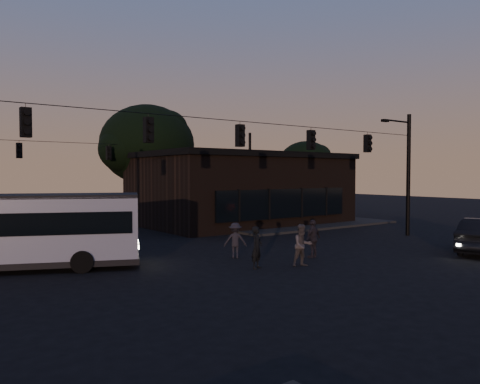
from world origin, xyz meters
TOP-DOWN VIEW (x-y plane):
  - ground at (0.00, 0.00)m, footprint 120.00×120.00m
  - sidewalk_far_right at (12.00, 14.00)m, footprint 14.00×10.00m
  - building at (9.00, 15.97)m, footprint 15.40×10.41m
  - tree_behind at (4.00, 22.00)m, footprint 7.60×7.60m
  - tree_right at (18.00, 18.00)m, footprint 5.20×5.20m
  - signal_rig_near at (0.00, 4.00)m, footprint 26.24×0.30m
  - signal_rig_far at (0.00, 20.00)m, footprint 26.24×0.30m
  - bus at (-9.28, 7.34)m, footprint 10.75×6.53m
  - pedestrian_a at (-0.92, 1.62)m, footprint 0.74×0.64m
  - pedestrian_b at (0.88, 0.86)m, footprint 0.99×0.85m
  - pedestrian_c at (2.69, 2.03)m, footprint 1.09×0.62m
  - pedestrian_d at (-0.19, 4.10)m, footprint 1.19×1.08m

SIDE VIEW (x-z plane):
  - ground at x=0.00m, z-range 0.00..0.00m
  - sidewalk_far_right at x=12.00m, z-range 0.00..0.15m
  - pedestrian_d at x=-0.19m, z-range 0.00..1.60m
  - pedestrian_a at x=-0.92m, z-range 0.00..1.70m
  - pedestrian_c at x=2.69m, z-range 0.00..1.74m
  - pedestrian_b at x=0.88m, z-range 0.00..1.75m
  - bus at x=-9.28m, z-range 0.18..3.18m
  - building at x=9.00m, z-range 0.01..5.41m
  - signal_rig_far at x=0.00m, z-range 0.45..7.95m
  - signal_rig_near at x=0.00m, z-range 0.70..8.20m
  - tree_right at x=18.00m, z-range 1.20..8.06m
  - tree_behind at x=4.00m, z-range 1.48..10.91m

